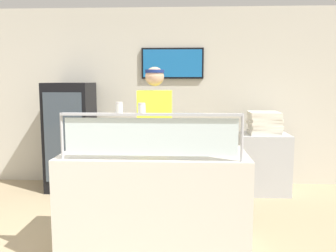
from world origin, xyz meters
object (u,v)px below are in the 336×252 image
(parmesan_shaker, at_px, (119,108))
(drink_fridge, at_px, (71,136))
(pizza_server, at_px, (156,147))
(pepper_flake_shaker, at_px, (142,109))
(pizza_tray, at_px, (156,149))
(worker_figure, at_px, (155,134))
(pizza_box_stack, at_px, (264,123))

(parmesan_shaker, xyz_separation_m, drink_fridge, (-1.15, 2.23, -0.60))
(pizza_server, distance_m, drink_fridge, 2.32)
(pizza_server, relative_size, pepper_flake_shaker, 3.30)
(drink_fridge, bearing_deg, pizza_tray, -51.94)
(pizza_tray, xyz_separation_m, pepper_flake_shaker, (-0.08, -0.42, 0.42))
(pizza_tray, relative_size, parmesan_shaker, 4.51)
(parmesan_shaker, height_order, worker_figure, worker_figure)
(pizza_tray, xyz_separation_m, parmesan_shaker, (-0.27, -0.42, 0.42))
(drink_fridge, bearing_deg, parmesan_shaker, -62.83)
(pepper_flake_shaker, bearing_deg, pizza_server, 79.04)
(pizza_tray, height_order, pizza_box_stack, pizza_box_stack)
(pizza_server, distance_m, pepper_flake_shaker, 0.57)
(pepper_flake_shaker, distance_m, worker_figure, 1.14)
(pizza_server, distance_m, worker_figure, 0.68)
(parmesan_shaker, height_order, drink_fridge, drink_fridge)
(pizza_server, height_order, parmesan_shaker, parmesan_shaker)
(parmesan_shaker, height_order, pizza_box_stack, parmesan_shaker)
(worker_figure, bearing_deg, parmesan_shaker, -100.79)
(pepper_flake_shaker, xyz_separation_m, drink_fridge, (-1.33, 2.23, -0.60))
(parmesan_shaker, relative_size, drink_fridge, 0.06)
(pepper_flake_shaker, bearing_deg, worker_figure, 89.08)
(pizza_tray, bearing_deg, pizza_box_stack, 51.86)
(pizza_tray, xyz_separation_m, drink_fridge, (-1.42, 1.81, -0.18))
(pizza_server, height_order, pizza_box_stack, pizza_box_stack)
(pepper_flake_shaker, bearing_deg, pizza_box_stack, 56.11)
(pizza_server, bearing_deg, pepper_flake_shaker, -90.39)
(pizza_tray, distance_m, pizza_server, 0.03)
(pizza_tray, distance_m, worker_figure, 0.66)
(pizza_server, distance_m, parmesan_shaker, 0.63)
(worker_figure, relative_size, pizza_box_stack, 3.89)
(pizza_server, bearing_deg, pizza_box_stack, 62.64)
(pizza_tray, relative_size, worker_figure, 0.23)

